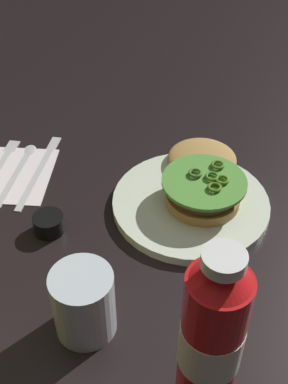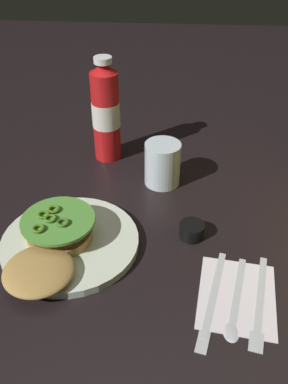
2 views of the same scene
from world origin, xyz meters
TOP-DOWN VIEW (x-y plane):
  - ground_plane at (0.00, 0.00)m, footprint 3.00×3.00m
  - dinner_plate at (0.10, -0.05)m, footprint 0.26×0.26m
  - burger_sandwich at (0.14, -0.08)m, footprint 0.23×0.14m
  - ketchup_bottle at (-0.23, -0.03)m, footprint 0.07×0.07m
  - water_glass at (-0.12, 0.11)m, footprint 0.08×0.08m
  - condiment_cup at (0.06, 0.18)m, footprint 0.05×0.05m
  - napkin at (0.20, 0.25)m, footprint 0.17×0.15m
  - butter_knife at (0.22, 0.21)m, footprint 0.21×0.06m
  - spoon_utensil at (0.23, 0.25)m, footprint 0.18×0.05m

SIDE VIEW (x-z plane):
  - ground_plane at x=0.00m, z-range 0.00..0.00m
  - napkin at x=0.20m, z-range 0.00..0.00m
  - spoon_utensil at x=0.23m, z-range 0.00..0.01m
  - butter_knife at x=0.22m, z-range 0.00..0.01m
  - dinner_plate at x=0.10m, z-range 0.00..0.02m
  - condiment_cup at x=0.06m, z-range 0.00..0.03m
  - burger_sandwich at x=0.14m, z-range 0.01..0.06m
  - water_glass at x=-0.12m, z-range 0.00..0.10m
  - ketchup_bottle at x=-0.23m, z-range -0.01..0.25m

